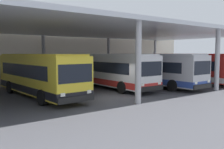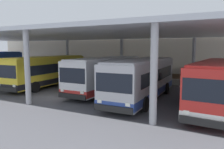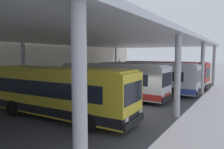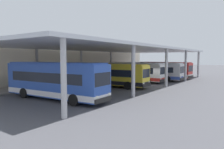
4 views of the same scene
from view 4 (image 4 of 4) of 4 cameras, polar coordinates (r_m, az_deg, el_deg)
The scene contains 12 objects.
ground_plane at distance 30.90m, azimuth 10.17°, elevation -2.94°, with size 200.00×200.00×0.00m, color #47474C.
platform_kerb at distance 37.36m, azimuth -6.39°, elevation -1.47°, with size 42.00×4.50×0.18m, color gray.
station_building_facade at distance 39.39m, azimuth -9.97°, elevation 3.34°, with size 48.00×1.60×6.41m, color beige.
canopy_shelter at distance 33.36m, azimuth 1.65°, elevation 6.78°, with size 40.00×17.00×5.55m.
bus_nearest_bay at distance 20.81m, azimuth -15.35°, elevation -1.54°, with size 3.21×11.46×3.57m.
bus_second_bay at distance 29.05m, azimuth -0.17°, elevation -0.06°, with size 3.14×10.66×3.17m.
bus_middle_bay at distance 35.15m, azimuth 5.89°, elevation 0.72°, with size 2.81×10.56×3.17m.
bus_far_bay at distance 38.04m, azimuth 11.03°, elevation 0.95°, with size 2.84×10.57×3.17m.
bus_departing at distance 42.92m, azimuth 14.07°, elevation 1.29°, with size 3.21×10.67×3.17m.
bench_waiting at distance 43.45m, azimuth 0.36°, elevation 0.16°, with size 1.80×0.45×0.92m.
trash_bin at distance 45.18m, azimuth 2.49°, elevation 0.34°, with size 0.52×0.52×0.98m.
banner_sign at distance 49.44m, azimuth 6.30°, elevation 2.19°, with size 0.70×0.12×3.20m.
Camera 4 is at (-27.78, -12.92, 3.99)m, focal length 33.49 mm.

